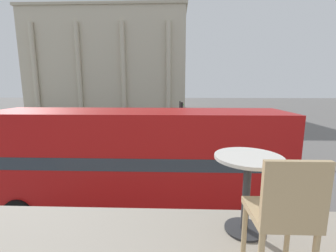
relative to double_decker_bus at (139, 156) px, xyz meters
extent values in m
cylinder|color=black|center=(4.12, 1.27, -1.76)|extent=(1.08, 0.22, 1.08)
cylinder|color=black|center=(4.12, -1.27, -1.76)|extent=(1.08, 0.22, 1.08)
cylinder|color=black|center=(-4.12, 1.27, -1.76)|extent=(1.08, 0.22, 1.08)
cylinder|color=black|center=(-4.12, -1.27, -1.76)|extent=(1.08, 0.22, 1.08)
cube|color=#B71414|center=(0.00, 0.00, -0.94)|extent=(11.05, 2.53, 1.63)
cube|color=#2D3842|center=(0.00, 0.00, 0.10)|extent=(10.83, 2.56, 0.45)
cube|color=#B71414|center=(0.00, 0.00, 1.06)|extent=(11.05, 2.53, 1.47)
cylinder|color=#2D2D30|center=(2.09, -6.43, 1.36)|extent=(0.36, 0.36, 0.02)
cylinder|color=#2D2D30|center=(2.09, -6.43, 1.71)|extent=(0.07, 0.07, 0.68)
cylinder|color=silver|center=(2.09, -6.43, 2.06)|extent=(0.60, 0.60, 0.03)
cylinder|color=tan|center=(1.99, -6.74, 1.57)|extent=(0.04, 0.04, 0.44)
cylinder|color=tan|center=(2.33, -6.74, 1.57)|extent=(0.04, 0.04, 0.44)
cube|color=tan|center=(2.16, -6.91, 1.81)|extent=(0.40, 0.40, 0.05)
cube|color=tan|center=(2.16, -7.09, 2.05)|extent=(0.40, 0.04, 0.42)
cube|color=beige|center=(-12.90, 41.46, 7.66)|extent=(32.31, 11.53, 19.92)
cube|color=#B7AD93|center=(-12.90, 41.46, 17.87)|extent=(32.91, 12.13, 0.50)
cylinder|color=beige|center=(-25.82, 35.24, 6.17)|extent=(0.90, 0.90, 16.93)
cylinder|color=beige|center=(-17.21, 35.24, 6.17)|extent=(0.90, 0.90, 16.93)
cylinder|color=beige|center=(-8.59, 35.24, 6.17)|extent=(0.90, 0.90, 16.93)
cylinder|color=beige|center=(0.02, 35.24, 6.17)|extent=(0.90, 0.90, 16.93)
cylinder|color=black|center=(3.13, 4.56, -0.64)|extent=(0.12, 0.12, 3.30)
cube|color=black|center=(3.31, 4.56, 0.56)|extent=(0.20, 0.24, 0.70)
sphere|color=green|center=(3.42, 4.56, 0.71)|extent=(0.14, 0.14, 0.14)
cylinder|color=black|center=(1.84, 13.05, -0.48)|extent=(0.12, 0.12, 3.63)
cube|color=black|center=(2.02, 13.05, 0.88)|extent=(0.20, 0.24, 0.70)
sphere|color=green|center=(2.13, 13.05, 1.03)|extent=(0.14, 0.14, 0.14)
cylinder|color=black|center=(6.69, 12.03, -2.00)|extent=(0.60, 0.18, 0.60)
cylinder|color=black|center=(6.69, 10.28, -2.00)|extent=(0.60, 0.18, 0.60)
cylinder|color=black|center=(3.89, 12.03, -2.00)|extent=(0.60, 0.18, 0.60)
cylinder|color=black|center=(3.89, 10.28, -2.00)|extent=(0.60, 0.18, 0.60)
cube|color=silver|center=(5.29, 11.16, -1.72)|extent=(4.20, 1.75, 0.55)
cube|color=#2D3842|center=(5.09, 11.16, -1.20)|extent=(1.89, 1.61, 0.50)
cylinder|color=#282B33|center=(-5.45, 22.56, -1.91)|extent=(0.14, 0.14, 0.77)
cylinder|color=#282B33|center=(-5.27, 22.56, -1.91)|extent=(0.14, 0.14, 0.77)
cylinder|color=silver|center=(-5.36, 22.56, -1.22)|extent=(0.32, 0.32, 0.61)
sphere|color=tan|center=(-5.36, 22.56, -0.80)|extent=(0.21, 0.21, 0.21)
cylinder|color=#282B33|center=(9.49, 6.52, -1.85)|extent=(0.14, 0.14, 0.88)
cylinder|color=#282B33|center=(9.67, 6.52, -1.85)|extent=(0.14, 0.14, 0.88)
cylinder|color=#606638|center=(9.58, 6.52, -1.06)|extent=(0.32, 0.32, 0.70)
sphere|color=tan|center=(9.58, 6.52, -0.59)|extent=(0.24, 0.24, 0.24)
cylinder|color=#282B33|center=(6.54, 15.94, -1.87)|extent=(0.14, 0.14, 0.86)
cylinder|color=#282B33|center=(6.72, 15.94, -1.87)|extent=(0.14, 0.14, 0.86)
cylinder|color=slate|center=(6.63, 15.94, -1.09)|extent=(0.32, 0.32, 0.68)
sphere|color=tan|center=(6.63, 15.94, -0.64)|extent=(0.23, 0.23, 0.23)
camera|label=1|loc=(1.43, -8.38, 2.69)|focal=24.00mm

